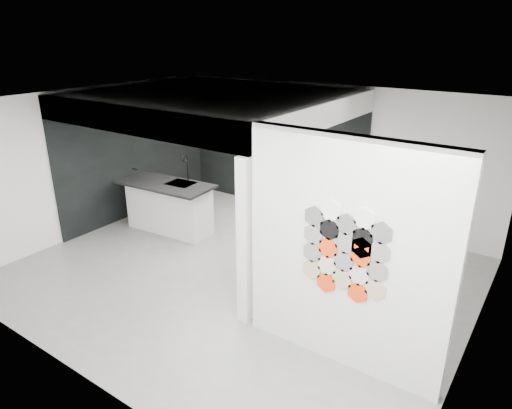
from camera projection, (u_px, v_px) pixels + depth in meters
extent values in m
cube|color=slate|center=(241.00, 273.00, 7.61)|extent=(7.00, 6.00, 0.01)
cube|color=silver|center=(345.00, 257.00, 5.15)|extent=(2.45, 0.15, 2.80)
cube|color=black|center=(273.00, 155.00, 10.14)|extent=(4.40, 0.04, 2.35)
cube|color=black|center=(138.00, 160.00, 9.79)|extent=(0.04, 4.00, 2.35)
cube|color=silver|center=(214.00, 104.00, 8.14)|extent=(4.40, 4.00, 0.40)
cube|color=silver|center=(245.00, 243.00, 5.98)|extent=(0.16, 0.16, 2.35)
cube|color=silver|center=(130.00, 120.00, 6.67)|extent=(4.40, 0.16, 0.40)
cube|color=silver|center=(140.00, 178.00, 9.63)|extent=(0.40, 0.60, 0.12)
cube|color=black|center=(274.00, 151.00, 9.97)|extent=(3.00, 0.15, 0.04)
cube|color=silver|center=(169.00, 207.00, 9.06)|extent=(1.75, 0.76, 0.98)
cube|color=black|center=(165.00, 184.00, 8.80)|extent=(1.99, 1.00, 0.05)
cube|color=black|center=(181.00, 184.00, 8.78)|extent=(0.54, 0.47, 0.02)
cylinder|color=black|center=(188.00, 169.00, 8.88)|extent=(0.03, 0.03, 0.45)
torus|color=black|center=(185.00, 158.00, 8.74)|extent=(0.03, 0.16, 0.16)
cylinder|color=black|center=(236.00, 140.00, 10.48)|extent=(0.29, 0.29, 0.19)
ellipsoid|color=black|center=(305.00, 152.00, 9.52)|extent=(0.17, 0.17, 0.13)
cylinder|color=gray|center=(330.00, 157.00, 9.23)|extent=(0.17, 0.17, 0.10)
cylinder|color=gray|center=(330.00, 157.00, 9.22)|extent=(0.09, 0.09, 0.12)
cylinder|color=black|center=(266.00, 145.00, 10.05)|extent=(0.07, 0.07, 0.17)
cylinder|color=black|center=(245.00, 143.00, 10.36)|extent=(0.08, 0.08, 0.10)
cylinder|color=tan|center=(312.00, 269.00, 5.36)|extent=(0.26, 0.02, 0.26)
cylinder|color=#66635E|center=(312.00, 252.00, 5.28)|extent=(0.26, 0.02, 0.26)
cylinder|color=silver|center=(313.00, 235.00, 5.20)|extent=(0.26, 0.02, 0.26)
cylinder|color=black|center=(314.00, 216.00, 5.12)|extent=(0.26, 0.02, 0.26)
cylinder|color=#F23B0C|center=(326.00, 282.00, 5.30)|extent=(0.26, 0.02, 0.26)
cylinder|color=beige|center=(327.00, 265.00, 5.22)|extent=(0.26, 0.02, 0.26)
cylinder|color=#F23B0C|center=(328.00, 248.00, 5.14)|extent=(0.26, 0.02, 0.26)
cylinder|color=black|center=(329.00, 230.00, 5.06)|extent=(0.26, 0.02, 0.26)
cylinder|color=white|center=(331.00, 211.00, 4.97)|extent=(0.26, 0.02, 0.26)
cylinder|color=tan|center=(342.00, 279.00, 5.15)|extent=(0.26, 0.02, 0.26)
cylinder|color=#66635E|center=(343.00, 261.00, 5.07)|extent=(0.26, 0.02, 0.26)
cylinder|color=silver|center=(345.00, 243.00, 4.99)|extent=(0.26, 0.02, 0.26)
cylinder|color=black|center=(346.00, 224.00, 4.91)|extent=(0.26, 0.02, 0.26)
cylinder|color=#F23B0C|center=(357.00, 293.00, 5.09)|extent=(0.26, 0.02, 0.26)
cylinder|color=beige|center=(359.00, 275.00, 5.01)|extent=(0.26, 0.02, 0.26)
cylinder|color=#F23B0C|center=(361.00, 257.00, 4.93)|extent=(0.26, 0.02, 0.26)
cylinder|color=black|center=(363.00, 238.00, 4.85)|extent=(0.26, 0.02, 0.26)
cylinder|color=white|center=(364.00, 219.00, 4.77)|extent=(0.26, 0.02, 0.26)
cylinder|color=tan|center=(375.00, 289.00, 4.95)|extent=(0.26, 0.02, 0.26)
cylinder|color=#66635E|center=(377.00, 271.00, 4.87)|extent=(0.26, 0.02, 0.26)
cylinder|color=silver|center=(379.00, 252.00, 4.78)|extent=(0.26, 0.02, 0.26)
cylinder|color=black|center=(381.00, 233.00, 4.70)|extent=(0.26, 0.02, 0.26)
cylinder|color=#F23B0C|center=(362.00, 248.00, 4.89)|extent=(0.26, 0.02, 0.26)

